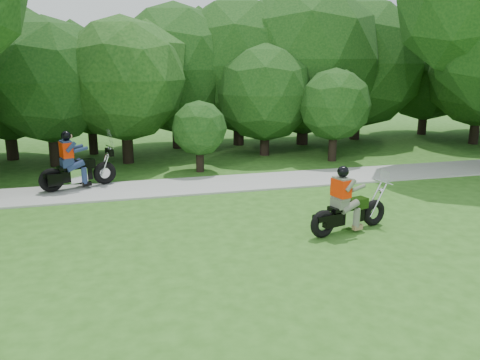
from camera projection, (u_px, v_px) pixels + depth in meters
name	position (u px, v px, depth m)	size (l,w,h in m)	color
ground	(354.00, 287.00, 8.83)	(100.00, 100.00, 0.00)	#2D5C1A
walkway	(244.00, 182.00, 16.32)	(60.00, 2.20, 0.06)	#9B9B96
tree_line	(218.00, 71.00, 21.92)	(39.41, 11.49, 7.95)	black
chopper_motorcycle	(346.00, 208.00, 11.52)	(2.36, 1.03, 1.71)	black
touring_motorcycle	(73.00, 168.00, 15.24)	(2.45, 1.39, 1.93)	black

